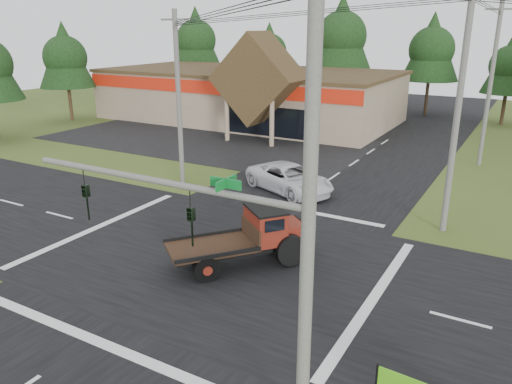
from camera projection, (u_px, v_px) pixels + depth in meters
The scene contains 18 objects.
ground at pixel (216, 257), 21.67m from camera, with size 120.00×120.00×0.00m, color #394C1B.
road_ns at pixel (216, 257), 21.67m from camera, with size 12.00×120.00×0.02m, color black.
road_ew at pixel (216, 256), 21.67m from camera, with size 120.00×12.00×0.02m, color black.
parking_apron at pixel (205, 140), 43.91m from camera, with size 28.00×14.00×0.02m, color black.
cvs_building at pixel (249, 94), 52.55m from camera, with size 30.40×18.20×9.19m.
traffic_signal_mast at pixel (239, 262), 11.36m from camera, with size 8.12×0.24×7.00m.
utility_pole_nr at pixel (308, 226), 10.19m from camera, with size 2.00×0.30×11.00m.
utility_pole_nw at pixel (179, 98), 30.33m from camera, with size 2.00×0.30×10.50m.
utility_pole_ne at pixel (458, 110), 22.65m from camera, with size 2.00×0.30×11.50m.
utility_pole_n at pixel (490, 84), 34.24m from camera, with size 2.00×0.30×11.20m.
tree_row_a at pixel (196, 38), 66.20m from camera, with size 6.72×6.72×12.12m.
tree_row_b at pixel (269, 50), 63.58m from camera, with size 5.60×5.60×10.10m.
tree_row_c at pixel (342, 34), 57.42m from camera, with size 7.28×7.28×13.13m.
tree_row_d at pixel (432, 47), 53.97m from camera, with size 6.16×6.16×11.11m.
tree_row_e at pixel (510, 64), 48.98m from camera, with size 5.04×5.04×9.09m.
tree_side_w at pixel (65, 55), 51.08m from camera, with size 5.60×5.60×10.10m.
antique_flatbed_truck at pixel (239, 238), 20.60m from camera, with size 2.22×5.81×2.43m, color #5D180D, non-canonical shape.
white_pickup at pixel (289, 178), 30.01m from camera, with size 2.73×5.92×1.65m, color silver.
Camera 1 is at (11.25, -16.24, 9.52)m, focal length 35.00 mm.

